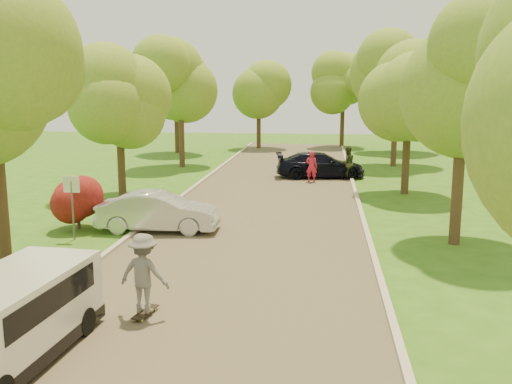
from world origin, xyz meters
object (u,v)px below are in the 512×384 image
at_px(person_olive, 347,163).
at_px(silver_sedan, 159,212).
at_px(street_sign, 72,194).
at_px(skateboarder, 144,273).
at_px(longboard, 145,312).
at_px(minivan, 8,320).
at_px(dark_sedan, 320,165).
at_px(person_striped, 312,167).

bearing_deg(person_olive, silver_sedan, 39.30).
relative_size(street_sign, skateboarder, 1.21).
relative_size(longboard, person_olive, 0.51).
height_order(street_sign, silver_sedan, street_sign).
relative_size(street_sign, minivan, 0.49).
bearing_deg(silver_sedan, skateboarder, -168.02).
height_order(dark_sedan, person_olive, person_olive).
bearing_deg(skateboarder, person_striped, -90.40).
height_order(minivan, person_olive, person_olive).
distance_m(silver_sedan, skateboarder, 7.79).
relative_size(minivan, dark_sedan, 0.90).
bearing_deg(person_striped, skateboarder, 91.00).
bearing_deg(minivan, street_sign, 111.00).
relative_size(minivan, person_olive, 2.40).
bearing_deg(person_olive, longboard, 54.31).
bearing_deg(longboard, street_sign, -44.68).
bearing_deg(longboard, silver_sedan, -66.57).
xyz_separation_m(minivan, dark_sedan, (5.50, 23.03, -0.13)).
bearing_deg(street_sign, silver_sedan, 30.91).
height_order(skateboarder, person_striped, skateboarder).
relative_size(street_sign, longboard, 2.29).
height_order(street_sign, person_olive, street_sign).
bearing_deg(street_sign, dark_sedan, 60.89).
relative_size(silver_sedan, dark_sedan, 0.86).
height_order(longboard, person_olive, person_olive).
bearing_deg(minivan, dark_sedan, 80.52).
distance_m(minivan, person_olive, 23.57).
bearing_deg(street_sign, person_olive, 55.61).
relative_size(silver_sedan, person_striped, 2.53).
bearing_deg(skateboarder, longboard, -170.66).
bearing_deg(dark_sedan, person_striped, 157.12).
xyz_separation_m(dark_sedan, skateboarder, (-3.71, -20.60, 0.29)).
xyz_separation_m(street_sign, minivan, (2.60, -8.49, -0.71)).
relative_size(dark_sedan, skateboarder, 2.78).
bearing_deg(skateboarder, minivan, 62.97).
distance_m(person_striped, person_olive, 2.26).
xyz_separation_m(longboard, person_olive, (5.21, 20.08, 0.83)).
bearing_deg(minivan, longboard, 57.57).
xyz_separation_m(street_sign, longboard, (4.39, -6.05, -1.46)).
distance_m(dark_sedan, longboard, 20.94).
xyz_separation_m(minivan, skateboarder, (1.79, 2.43, 0.16)).
bearing_deg(dark_sedan, skateboarder, 162.26).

